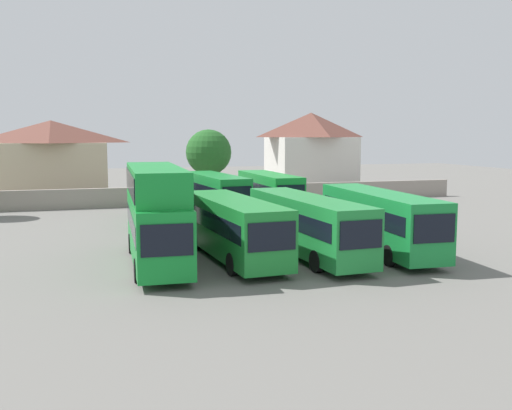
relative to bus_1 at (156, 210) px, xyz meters
name	(u,v)px	position (x,y,z in m)	size (l,w,h in m)	color
ground	(205,214)	(6.26, 18.10, -2.84)	(140.00, 140.00, 0.00)	slate
depot_boundary_wall	(191,195)	(6.26, 24.80, -1.94)	(56.00, 0.50, 1.80)	gray
bus_1	(156,210)	(0.00, 0.00, 0.00)	(2.97, 11.10, 5.04)	#13892F
bus_2	(234,225)	(4.08, -0.02, -0.96)	(3.31, 11.11, 3.26)	#1B8230
bus_3	(307,222)	(8.14, -0.30, -0.95)	(3.05, 11.98, 3.28)	#1D8537
bus_4	(379,218)	(12.58, -0.24, -0.88)	(3.02, 11.93, 3.42)	#198839
bus_5	(161,198)	(2.16, 14.55, -0.94)	(3.22, 11.49, 3.30)	#1A8634
bus_6	(215,194)	(6.40, 14.72, -0.82)	(3.27, 10.44, 3.54)	#188434
bus_7	(269,192)	(10.95, 15.05, -0.84)	(2.60, 10.11, 3.51)	#158D2F
house_terrace_left	(52,159)	(-6.45, 33.32, 1.28)	(11.20, 7.41, 8.08)	#C6B293
house_terrace_centre	(311,152)	(21.60, 32.52, 1.82)	(9.34, 7.76, 9.11)	silver
tree_left_of_lot	(209,152)	(8.57, 27.30, 2.04)	(4.54, 4.54, 7.16)	brown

